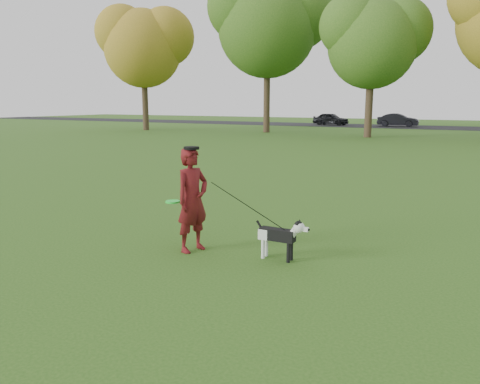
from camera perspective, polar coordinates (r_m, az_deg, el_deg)
The scene contains 8 objects.
ground at distance 6.89m, azimuth 0.09°, elevation -8.73°, with size 120.00×120.00×0.00m, color #285116.
road at distance 45.89m, azimuth 24.25°, elevation 7.14°, with size 120.00×7.00×0.02m, color black.
man at distance 7.30m, azimuth -5.82°, elevation -0.96°, with size 0.60×0.39×1.64m, color #540C19.
dog at distance 6.95m, azimuth 5.06°, elevation -5.15°, with size 0.85×0.17×0.65m.
car_left at distance 47.85m, azimuth 11.01°, elevation 8.74°, with size 1.41×3.51×1.20m, color black.
car_mid at distance 46.38m, azimuth 18.70°, elevation 8.31°, with size 1.27×3.66×1.20m, color black.
man_held_items at distance 6.92m, azimuth 1.08°, elevation -1.80°, with size 1.98×0.40×1.21m.
tree_row at distance 32.51m, azimuth 20.87°, elevation 19.29°, with size 51.74×8.86×12.01m.
Camera 1 is at (3.02, -5.73, 2.32)m, focal length 35.00 mm.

